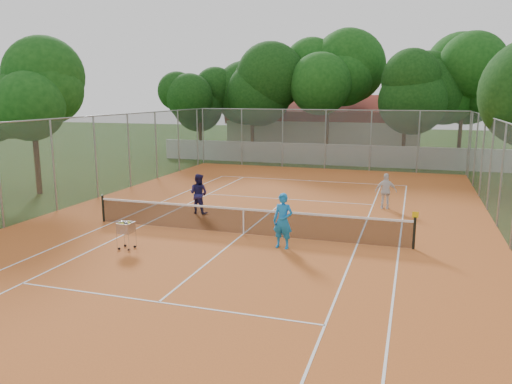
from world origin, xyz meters
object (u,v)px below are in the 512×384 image
(player_near, at_px, (283,221))
(player_far_left, at_px, (199,194))
(player_far_right, at_px, (386,191))
(tennis_net, at_px, (244,221))
(clubhouse, at_px, (326,126))
(ball_hopper, at_px, (126,235))

(player_near, height_order, player_far_left, player_near)
(player_far_left, height_order, player_far_right, player_far_left)
(tennis_net, relative_size, player_far_left, 6.94)
(player_near, bearing_deg, clubhouse, 104.12)
(player_near, distance_m, player_far_left, 5.90)
(player_near, relative_size, ball_hopper, 1.84)
(clubhouse, xyz_separation_m, player_far_left, (-0.86, -26.56, -1.32))
(clubhouse, relative_size, ball_hopper, 16.38)
(player_far_left, distance_m, player_far_right, 8.25)
(tennis_net, xyz_separation_m, player_near, (1.79, -1.19, 0.43))
(tennis_net, xyz_separation_m, player_far_left, (-2.86, 2.44, 0.37))
(clubhouse, xyz_separation_m, player_far_right, (6.69, -23.23, -1.38))
(tennis_net, height_order, clubhouse, clubhouse)
(player_far_left, xyz_separation_m, player_far_right, (7.55, 3.32, -0.06))
(player_far_right, xyz_separation_m, ball_hopper, (-7.75, -8.67, -0.29))
(player_far_right, bearing_deg, ball_hopper, 44.00)
(tennis_net, relative_size, clubhouse, 0.72)
(ball_hopper, bearing_deg, clubhouse, 102.87)
(tennis_net, xyz_separation_m, clubhouse, (-2.00, 29.00, 1.69))
(player_far_right, bearing_deg, player_far_left, 19.54)
(tennis_net, bearing_deg, player_far_left, 139.52)
(tennis_net, xyz_separation_m, player_far_right, (4.69, 5.77, 0.31))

